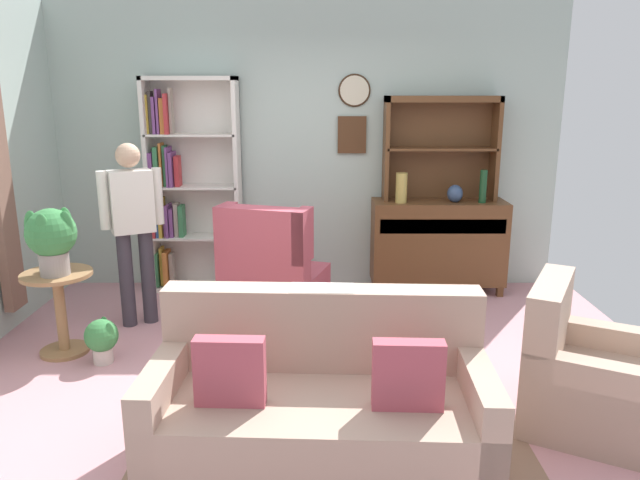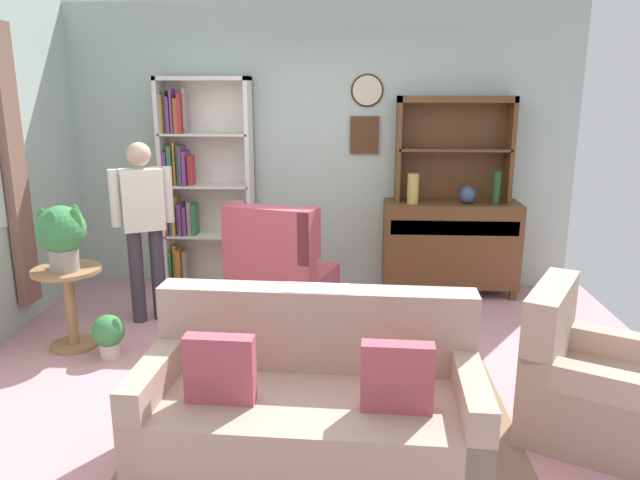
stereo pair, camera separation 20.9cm
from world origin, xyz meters
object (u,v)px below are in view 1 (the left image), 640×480
Objects in this scene: vase_tall at (404,188)px; potted_plant_large at (55,236)px; coffee_table at (356,341)px; book_stack at (372,321)px; potted_plant_small at (105,337)px; sideboard_hutch at (444,134)px; bookshelf at (189,187)px; person_reading at (136,221)px; sideboard at (440,242)px; couch_floral at (322,407)px; plant_stand at (63,303)px; armchair_floral at (591,381)px; wingback_chair at (275,278)px; bottle_wine at (486,186)px; vase_round at (458,194)px.

potted_plant_large is at bearing -152.29° from vase_tall.
coffee_table is 0.17m from book_stack.
sideboard_hutch is at bearing 32.15° from potted_plant_small.
person_reading is at bearing -104.31° from bookshelf.
sideboard is at bearing -1.96° from bookshelf.
couch_floral is at bearing -51.38° from person_reading.
vase_tall is at bearing 26.67° from plant_stand.
sideboard_hutch is (2.49, 0.02, 0.51)m from bookshelf.
vase_tall is at bearing -154.11° from sideboard_hutch.
armchair_floral is 1.39m from book_stack.
wingback_chair is at bearing -150.43° from sideboard_hutch.
sideboard_hutch reaches higher than couch_floral.
couch_floral is at bearing -34.54° from plant_stand.
armchair_floral is 3.74m from plant_stand.
vase_tall is at bearing 33.10° from potted_plant_small.
person_reading reaches higher than wingback_chair.
bottle_wine reaches higher than coffee_table.
couch_floral is 1.75× the size of wingback_chair.
potted_plant_large is at bearing -152.52° from sideboard_hutch.
potted_plant_large reaches higher than potted_plant_small.
sideboard is at bearing 11.63° from vase_tall.
sideboard_hutch is 3.24× the size of potted_plant_small.
coffee_table reaches higher than potted_plant_small.
person_reading is 2.24m from book_stack.
person_reading is 7.15× the size of book_stack.
book_stack reaches higher than coffee_table.
sideboard is at bearing 167.11° from bottle_wine.
sideboard is at bearing 17.65° from person_reading.
book_stack is (1.66, -2.07, -0.57)m from bookshelf.
vase_round reaches higher than couch_floral.
bookshelf is 2.02× the size of armchair_floral.
coffee_table is (1.84, -0.40, 0.16)m from potted_plant_small.
sideboard_hutch is at bearing 19.70° from person_reading.
vase_round is 0.16× the size of armchair_floral.
couch_floral is 0.92m from book_stack.
wingback_chair is 1.41m from book_stack.
sideboard is 2.54m from armchair_floral.
book_stack is at bearing -9.92° from potted_plant_small.
armchair_floral is at bearing -41.30° from bookshelf.
person_reading reaches higher than potted_plant_large.
vase_round is 0.09× the size of couch_floral.
couch_floral reaches higher than coffee_table.
sideboard is 5.96× the size of book_stack.
couch_floral is at bearing -33.76° from potted_plant_large.
armchair_floral is at bearing 11.92° from couch_floral.
vase_round is at bearing 23.12° from plant_stand.
vase_round is 0.50× the size of potted_plant_small.
bookshelf is 1.81m from plant_stand.
bookshelf is 2.71m from book_stack.
vase_tall is at bearing 27.71° from potted_plant_large.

